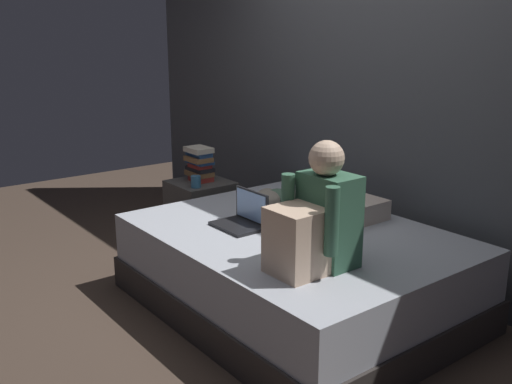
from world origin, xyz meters
The scene contains 10 objects.
ground_plane centered at (0.00, 0.00, 0.00)m, with size 8.00×8.00×0.00m, color #47382D.
wall_back centered at (0.00, 1.20, 1.35)m, with size 5.60×0.10×2.70m, color #4C4F54.
bed centered at (0.20, 0.30, 0.25)m, with size 2.00×1.50×0.51m.
nightstand centered at (-1.10, 0.44, 0.27)m, with size 0.44×0.46×0.53m.
person_sitting centered at (0.69, 0.00, 0.76)m, with size 0.39×0.44×0.66m.
laptop centered at (-0.06, 0.10, 0.56)m, with size 0.32×0.23×0.22m.
pillow centered at (0.13, 0.75, 0.57)m, with size 0.56×0.36×0.13m, color beige.
book_stack centered at (-1.13, 0.46, 0.67)m, with size 0.24×0.17×0.27m.
mug centered at (-0.97, 0.32, 0.58)m, with size 0.08×0.08×0.09m, color teal.
clothes_pile centered at (-0.32, 0.54, 0.56)m, with size 0.31×0.27×0.11m.
Camera 1 is at (2.71, -1.94, 1.68)m, focal length 40.84 mm.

